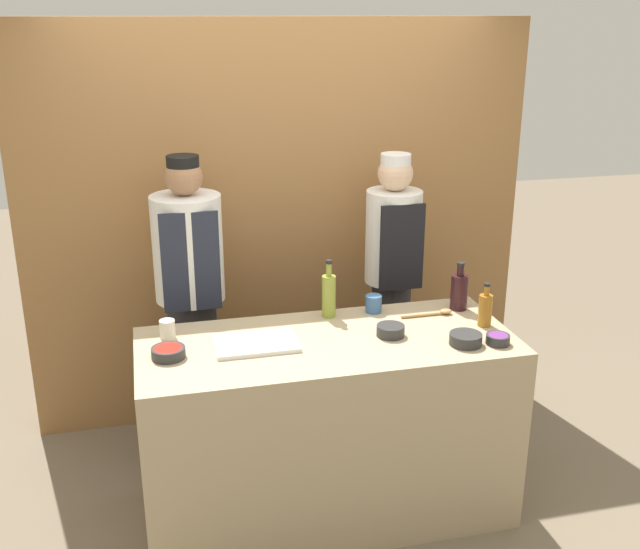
% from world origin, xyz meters
% --- Properties ---
extents(ground_plane, '(14.00, 14.00, 0.00)m').
position_xyz_m(ground_plane, '(0.00, 0.00, 0.00)').
color(ground_plane, '#756651').
extents(cabinet_wall, '(3.02, 0.18, 2.40)m').
position_xyz_m(cabinet_wall, '(0.00, 1.18, 1.20)').
color(cabinet_wall, olive).
rests_on(cabinet_wall, ground_plane).
extents(counter, '(1.79, 0.75, 0.95)m').
position_xyz_m(counter, '(0.00, 0.00, 0.48)').
color(counter, tan).
rests_on(counter, ground_plane).
extents(sauce_bowl_green, '(0.14, 0.14, 0.05)m').
position_xyz_m(sauce_bowl_green, '(0.31, -0.02, 0.98)').
color(sauce_bowl_green, '#2D2D2D').
rests_on(sauce_bowl_green, counter).
extents(sauce_bowl_red, '(0.15, 0.15, 0.05)m').
position_xyz_m(sauce_bowl_red, '(-0.74, -0.01, 0.98)').
color(sauce_bowl_red, '#2D2D2D').
rests_on(sauce_bowl_red, counter).
extents(sauce_bowl_purple, '(0.11, 0.11, 0.05)m').
position_xyz_m(sauce_bowl_purple, '(0.77, -0.23, 0.98)').
color(sauce_bowl_purple, '#2D2D2D').
rests_on(sauce_bowl_purple, counter).
extents(sauce_bowl_orange, '(0.15, 0.15, 0.05)m').
position_xyz_m(sauce_bowl_orange, '(0.62, -0.20, 0.98)').
color(sauce_bowl_orange, '#2D2D2D').
rests_on(sauce_bowl_orange, counter).
extents(cutting_board, '(0.39, 0.25, 0.02)m').
position_xyz_m(cutting_board, '(-0.34, 0.02, 0.96)').
color(cutting_board, white).
rests_on(cutting_board, counter).
extents(bottle_amber, '(0.07, 0.07, 0.22)m').
position_xyz_m(bottle_amber, '(0.80, -0.01, 1.04)').
color(bottle_amber, '#9E661E').
rests_on(bottle_amber, counter).
extents(bottle_oil, '(0.07, 0.07, 0.30)m').
position_xyz_m(bottle_oil, '(0.08, 0.29, 1.07)').
color(bottle_oil, olive).
rests_on(bottle_oil, counter).
extents(bottle_wine, '(0.09, 0.09, 0.26)m').
position_xyz_m(bottle_wine, '(0.77, 0.23, 1.05)').
color(bottle_wine, black).
rests_on(bottle_wine, counter).
extents(cup_blue, '(0.08, 0.08, 0.09)m').
position_xyz_m(cup_blue, '(0.32, 0.29, 1.00)').
color(cup_blue, '#386093').
rests_on(cup_blue, counter).
extents(cup_cream, '(0.07, 0.07, 0.09)m').
position_xyz_m(cup_cream, '(-0.73, 0.21, 1.00)').
color(cup_cream, silver).
rests_on(cup_cream, counter).
extents(wooden_spoon, '(0.27, 0.05, 0.03)m').
position_xyz_m(wooden_spoon, '(0.61, 0.17, 0.96)').
color(wooden_spoon, '#B2844C').
rests_on(wooden_spoon, counter).
extents(chef_left, '(0.38, 0.38, 1.72)m').
position_xyz_m(chef_left, '(-0.58, 0.76, 0.93)').
color(chef_left, '#28282D').
rests_on(chef_left, ground_plane).
extents(chef_right, '(0.32, 0.32, 1.68)m').
position_xyz_m(chef_right, '(0.58, 0.76, 0.92)').
color(chef_right, '#28282D').
rests_on(chef_right, ground_plane).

